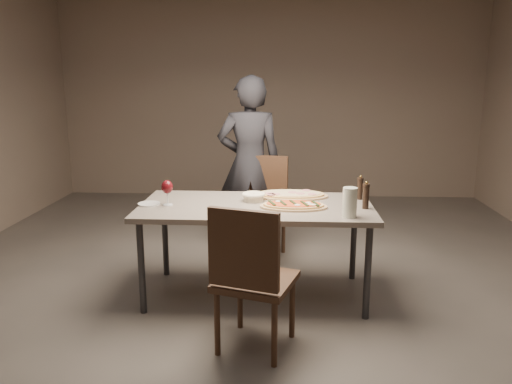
# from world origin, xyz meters

# --- Properties ---
(room) EXTENTS (7.00, 7.00, 7.00)m
(room) POSITION_xyz_m (0.00, 0.00, 1.40)
(room) COLOR #5C554F
(room) RESTS_ON ground
(dining_table) EXTENTS (1.80, 0.90, 0.75)m
(dining_table) POSITION_xyz_m (0.00, 0.00, 0.69)
(dining_table) COLOR slate
(dining_table) RESTS_ON ground
(zucchini_pizza) EXTENTS (0.51, 0.28, 0.05)m
(zucchini_pizza) POSITION_xyz_m (0.29, -0.08, 0.77)
(zucchini_pizza) COLOR tan
(zucchini_pizza) RESTS_ON dining_table
(ham_pizza) EXTENTS (0.62, 0.34, 0.04)m
(ham_pizza) POSITION_xyz_m (0.27, 0.28, 0.77)
(ham_pizza) COLOR tan
(ham_pizza) RESTS_ON dining_table
(bread_basket) EXTENTS (0.19, 0.19, 0.07)m
(bread_basket) POSITION_xyz_m (-0.03, 0.11, 0.79)
(bread_basket) COLOR beige
(bread_basket) RESTS_ON dining_table
(oil_dish) EXTENTS (0.14, 0.14, 0.02)m
(oil_dish) POSITION_xyz_m (0.42, 0.38, 0.76)
(oil_dish) COLOR white
(oil_dish) RESTS_ON dining_table
(pepper_mill_left) EXTENTS (0.05, 0.05, 0.20)m
(pepper_mill_left) POSITION_xyz_m (0.83, 0.22, 0.84)
(pepper_mill_left) COLOR black
(pepper_mill_left) RESTS_ON dining_table
(pepper_mill_right) EXTENTS (0.05, 0.05, 0.21)m
(pepper_mill_right) POSITION_xyz_m (0.83, -0.07, 0.85)
(pepper_mill_right) COLOR black
(pepper_mill_right) RESTS_ON dining_table
(carafe) EXTENTS (0.10, 0.10, 0.21)m
(carafe) POSITION_xyz_m (0.68, -0.32, 0.86)
(carafe) COLOR silver
(carafe) RESTS_ON dining_table
(wine_glass) EXTENTS (0.09, 0.09, 0.20)m
(wine_glass) POSITION_xyz_m (-0.68, -0.06, 0.89)
(wine_glass) COLOR silver
(wine_glass) RESTS_ON dining_table
(side_plate) EXTENTS (0.17, 0.17, 0.01)m
(side_plate) POSITION_xyz_m (-0.83, -0.05, 0.76)
(side_plate) COLOR white
(side_plate) RESTS_ON dining_table
(chair_near) EXTENTS (0.58, 0.58, 0.97)m
(chair_near) POSITION_xyz_m (0.02, -0.88, 0.55)
(chair_near) COLOR #3E281A
(chair_near) RESTS_ON ground
(chair_far) EXTENTS (0.53, 0.53, 0.97)m
(chair_far) POSITION_xyz_m (0.02, 0.94, 0.54)
(chair_far) COLOR #3E281A
(chair_far) RESTS_ON ground
(diner) EXTENTS (0.67, 0.47, 1.74)m
(diner) POSITION_xyz_m (-0.13, 1.12, 0.87)
(diner) COLOR black
(diner) RESTS_ON ground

